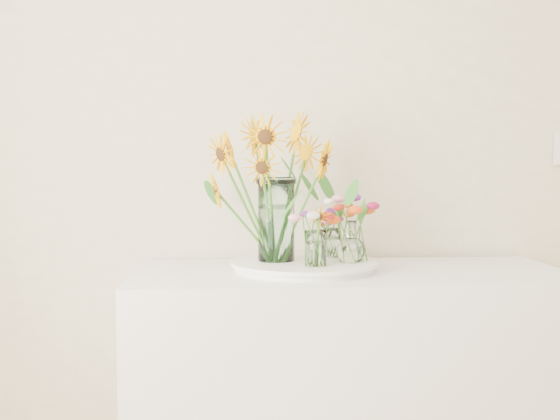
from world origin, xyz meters
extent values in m
cube|color=white|center=(-0.22, 1.93, 0.45)|extent=(1.40, 0.60, 0.90)
cylinder|color=white|center=(-0.37, 1.95, 0.91)|extent=(0.45, 0.45, 0.02)
cylinder|color=silver|center=(-0.46, 1.96, 1.06)|extent=(0.12, 0.12, 0.28)
cylinder|color=white|center=(-0.35, 1.85, 0.98)|extent=(0.08, 0.08, 0.12)
cylinder|color=white|center=(-0.27, 2.04, 0.98)|extent=(0.06, 0.06, 0.10)
camera|label=1|loc=(-0.59, -0.30, 1.25)|focal=45.00mm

